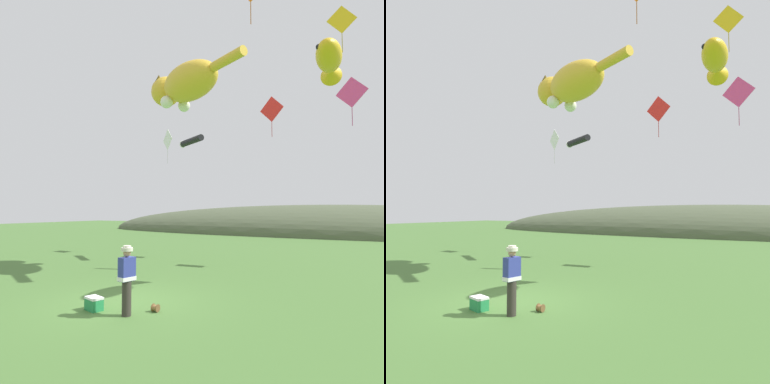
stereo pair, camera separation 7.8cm
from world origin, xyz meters
The scene contains 12 objects.
ground_plane centered at (0.00, 0.00, 0.00)m, with size 120.00×120.00×0.00m, color #477033.
distant_hill_ridge centered at (1.37, 33.21, 0.00)m, with size 58.01×15.72×6.67m.
festival_attendant centered at (0.84, -0.92, 0.95)m, with size 0.34×0.46×1.77m.
kite_spool centered at (1.29, -0.28, 0.10)m, with size 0.16×0.21×0.21m.
picnic_cooler centered at (-0.24, -0.97, 0.18)m, with size 0.56×0.45×0.36m.
kite_giant_cat centered at (-1.55, 6.00, 8.66)m, with size 6.09×3.49×2.00m.
kite_fish_windsock centered at (5.13, 4.47, 7.82)m, with size 1.04×2.96×0.90m.
kite_tube_streamer centered at (-2.84, 8.99, 6.63)m, with size 2.06×1.49×0.44m.
kite_diamond_gold centered at (5.15, 9.12, 11.57)m, with size 1.31×0.32×2.24m.
kite_diamond_pink centered at (5.41, 10.35, 8.45)m, with size 1.50×0.37×2.44m.
kite_diamond_white centered at (-5.63, 10.78, 7.31)m, with size 1.18×0.75×2.28m.
kite_diamond_red centered at (1.08, 11.60, 8.57)m, with size 1.49×0.35×2.42m.
Camera 2 is at (6.68, -7.78, 2.68)m, focal length 32.00 mm.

